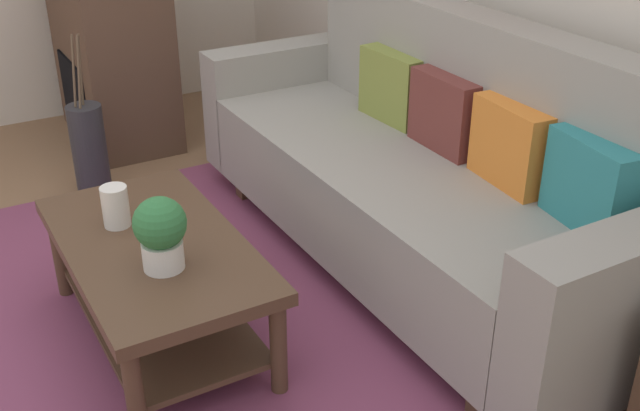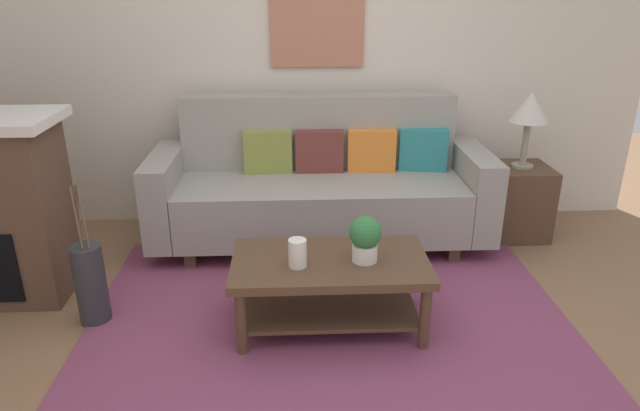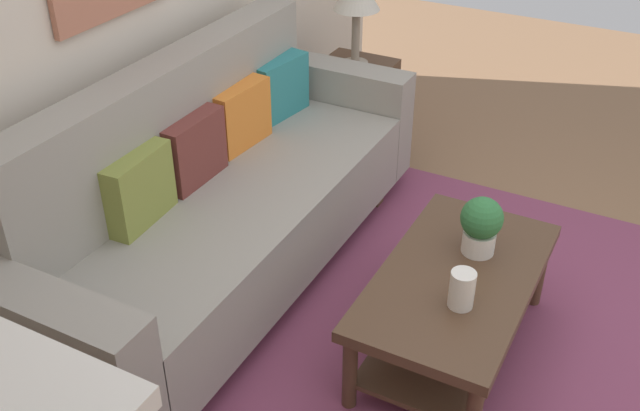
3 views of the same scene
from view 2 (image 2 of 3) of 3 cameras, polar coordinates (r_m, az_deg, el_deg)
name	(u,v)px [view 2 (image 2 of 3)]	position (r m, az deg, el deg)	size (l,w,h in m)	color
ground_plane	(334,360)	(3.12, 1.40, -15.33)	(9.27, 9.27, 0.00)	#8C6647
wall_back	(317,53)	(4.56, -0.33, 15.07)	(5.27, 0.10, 2.70)	beige
area_rug	(328,309)	(3.52, 0.81, -10.36)	(2.83, 1.96, 0.01)	#843D5B
couch	(321,187)	(4.25, 0.07, 1.83)	(2.47, 0.84, 1.08)	gray
throw_pillow_olive	(268,152)	(4.29, -5.29, 5.42)	(0.36, 0.12, 0.32)	olive
throw_pillow_maroon	(320,151)	(4.29, -0.01, 5.51)	(0.36, 0.12, 0.32)	brown
throw_pillow_orange	(372,150)	(4.33, 5.22, 5.56)	(0.36, 0.12, 0.32)	orange
throw_pillow_teal	(423,150)	(4.40, 10.33, 5.56)	(0.36, 0.12, 0.32)	teal
coffee_table	(331,277)	(3.23, 1.10, -7.26)	(1.10, 0.60, 0.43)	#513826
tabletop_vase	(298,253)	(3.07, -2.28, -4.82)	(0.10, 0.10, 0.16)	white
potted_plant_tabletop	(365,237)	(3.11, 4.57, -3.22)	(0.18, 0.18, 0.26)	white
side_table	(517,201)	(4.66, 19.25, 0.41)	(0.44, 0.44, 0.56)	#513826
table_lamp	(530,110)	(4.47, 20.38, 8.98)	(0.28, 0.28, 0.57)	gray
floor_vase	(91,284)	(3.56, -22.09, -7.37)	(0.18, 0.18, 0.49)	#2D2D33
floor_vase_branch_a	(83,217)	(3.38, -22.77, -1.07)	(0.01, 0.01, 0.36)	brown
floor_vase_branch_b	(79,216)	(3.40, -23.15, -0.97)	(0.01, 0.01, 0.36)	brown
floor_vase_branch_c	(76,218)	(3.37, -23.33, -1.19)	(0.01, 0.01, 0.36)	brown
framed_painting	(318,27)	(4.47, -0.23, 17.50)	(0.71, 0.03, 0.58)	#B77056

